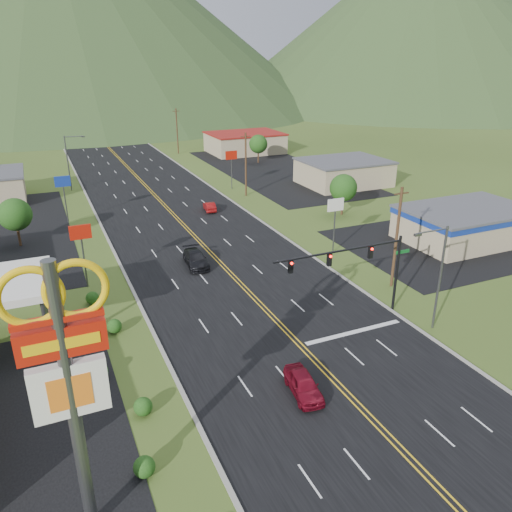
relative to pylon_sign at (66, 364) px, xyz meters
name	(u,v)px	position (x,y,z in m)	size (l,w,h in m)	color
ground	(399,448)	(17.00, -2.00, -9.30)	(500.00, 500.00, 0.00)	#3C511D
road	(399,448)	(17.00, -2.00, -9.30)	(20.00, 460.00, 0.04)	black
curb_west	(238,508)	(6.85, -2.00, -9.30)	(0.30, 460.00, 0.14)	gray
pylon_sign	(66,364)	(0.00, 0.00, 0.00)	(4.32, 0.60, 14.00)	#59595E
traffic_signal	(360,262)	(23.48, 12.00, -3.97)	(13.10, 0.43, 7.00)	black
streetlight_east	(438,272)	(28.18, 8.00, -4.12)	(3.28, 0.25, 9.00)	#59595E
streetlight_west	(69,159)	(5.32, 68.00, -4.12)	(3.28, 0.25, 9.00)	#59595E
building_east_near	(466,222)	(47.00, 23.00, -7.03)	(15.40, 10.40, 4.10)	tan
building_east_mid	(344,172)	(49.00, 53.00, -7.14)	(14.40, 11.40, 4.30)	tan
building_east_far	(245,143)	(45.00, 88.00, -7.04)	(16.40, 12.40, 4.50)	tan
pole_sign_west_a	(81,239)	(3.00, 28.00, -4.25)	(2.00, 0.18, 6.40)	#59595E
pole_sign_west_b	(63,186)	(3.00, 50.00, -4.25)	(2.00, 0.18, 6.40)	#59595E
pole_sign_east_a	(335,210)	(30.00, 26.00, -4.25)	(2.00, 0.18, 6.40)	#59595E
pole_sign_east_b	(231,159)	(30.00, 58.00, -4.25)	(2.00, 0.18, 6.40)	#59595E
tree_west_a	(15,215)	(-3.00, 43.00, -5.41)	(3.84, 3.84, 5.82)	#382314
tree_east_a	(343,188)	(39.00, 38.00, -5.41)	(3.84, 3.84, 5.82)	#382314
tree_east_b	(258,144)	(43.00, 76.00, -5.41)	(3.84, 3.84, 5.82)	#382314
utility_pole_a	(397,237)	(30.50, 16.00, -4.17)	(1.60, 0.28, 10.00)	#382314
utility_pole_b	(246,164)	(30.50, 53.00, -4.17)	(1.60, 0.28, 10.00)	#382314
utility_pole_c	(177,131)	(30.50, 93.00, -4.17)	(1.60, 0.28, 10.00)	#382314
utility_pole_d	(140,113)	(30.50, 133.00, -4.17)	(1.60, 0.28, 10.00)	#382314
mountain_ne	(418,20)	(164.84, 174.19, 25.70)	(180.00, 180.00, 70.00)	#28401D
car_red_near	(303,385)	(14.29, 4.68, -8.57)	(1.72, 4.28, 1.46)	maroon
car_dark_mid	(196,259)	(14.35, 28.65, -8.54)	(2.12, 5.22, 1.52)	black
car_red_far	(210,207)	(22.34, 47.32, -8.65)	(1.36, 3.91, 1.29)	maroon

